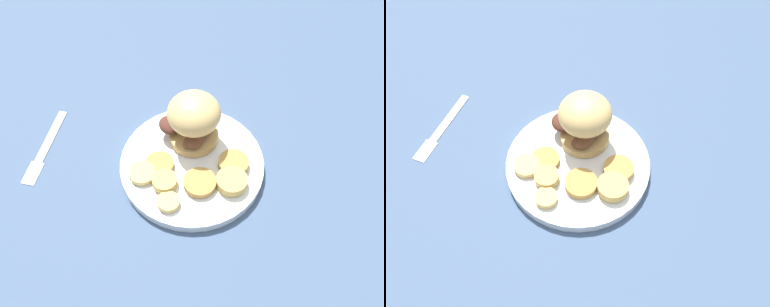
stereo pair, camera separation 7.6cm
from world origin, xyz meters
The scene contains 11 objects.
ground_plane centered at (0.00, 0.00, 0.00)m, with size 4.00×4.00×0.00m, color #3D5170.
dinner_plate centered at (0.00, 0.00, 0.01)m, with size 0.25×0.25×0.02m.
sandwich centered at (0.04, -0.04, 0.07)m, with size 0.11×0.10×0.10m.
potato_round_0 centered at (-0.04, 0.02, 0.02)m, with size 0.06×0.06×0.01m, color #BC8942.
potato_round_1 centered at (0.00, 0.06, 0.03)m, with size 0.04×0.04×0.01m, color tan.
potato_round_2 centered at (0.04, 0.08, 0.02)m, with size 0.05×0.05×0.01m, color #DBB766.
potato_round_3 centered at (-0.05, -0.05, 0.03)m, with size 0.05×0.05×0.01m, color #BC8942.
potato_round_4 centered at (-0.03, 0.08, 0.02)m, with size 0.04×0.04×0.01m, color #DBB766.
potato_round_5 centered at (-0.08, -0.02, 0.03)m, with size 0.05×0.05×0.02m, color tan.
potato_round_6 centered at (0.03, 0.05, 0.02)m, with size 0.05×0.05×0.01m, color #BC8942.
fork centered at (0.22, 0.16, 0.00)m, with size 0.11×0.15×0.00m.
Camera 2 is at (-0.36, 0.24, 0.66)m, focal length 42.00 mm.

